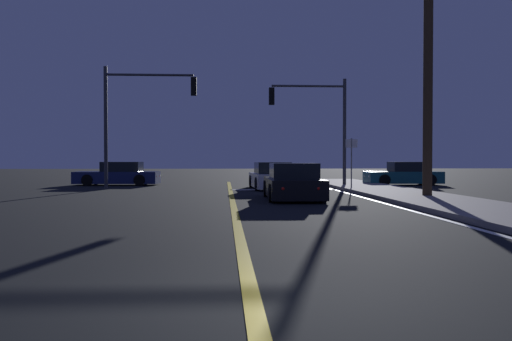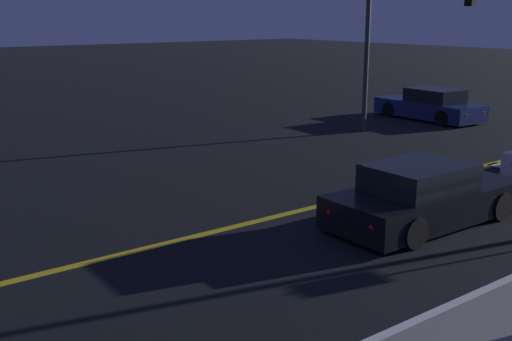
{
  "view_description": "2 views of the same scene",
  "coord_description": "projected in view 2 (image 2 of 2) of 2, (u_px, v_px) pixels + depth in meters",
  "views": [
    {
      "loc": [
        -0.29,
        -5.2,
        1.48
      ],
      "look_at": [
        0.97,
        15.84,
        1.04
      ],
      "focal_mm": 37.34,
      "sensor_mm": 36.0,
      "label": 1
    },
    {
      "loc": [
        10.33,
        3.66,
        4.41
      ],
      "look_at": [
        1.68,
        10.24,
        1.69
      ],
      "focal_mm": 43.8,
      "sensor_mm": 36.0,
      "label": 2
    }
  ],
  "objects": [
    {
      "name": "lane_line_center",
      "position": [
        237.0,
        226.0,
        13.35
      ],
      "size": [
        0.2,
        37.39,
        0.01
      ],
      "primitive_type": "cube",
      "color": "gold",
      "rests_on": "ground"
    },
    {
      "name": "lane_line_edge_right",
      "position": [
        431.0,
        314.0,
        9.45
      ],
      "size": [
        0.16,
        37.39,
        0.01
      ],
      "primitive_type": "cube",
      "color": "white",
      "rests_on": "ground"
    },
    {
      "name": "car_side_waiting_navy",
      "position": [
        430.0,
        106.0,
        26.8
      ],
      "size": [
        4.79,
        2.13,
        1.34
      ],
      "rotation": [
        0.0,
        0.0,
        1.53
      ],
      "color": "navy",
      "rests_on": "ground"
    },
    {
      "name": "car_parked_curb_black",
      "position": [
        424.0,
        197.0,
        13.45
      ],
      "size": [
        2.04,
        4.71,
        1.34
      ],
      "rotation": [
        0.0,
        0.0,
        -0.01
      ],
      "color": "black",
      "rests_on": "ground"
    },
    {
      "name": "traffic_signal_far_left",
      "position": [
        402.0,
        24.0,
        21.95
      ],
      "size": [
        4.55,
        0.28,
        6.05
      ],
      "color": "#38383D",
      "rests_on": "ground"
    }
  ]
}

